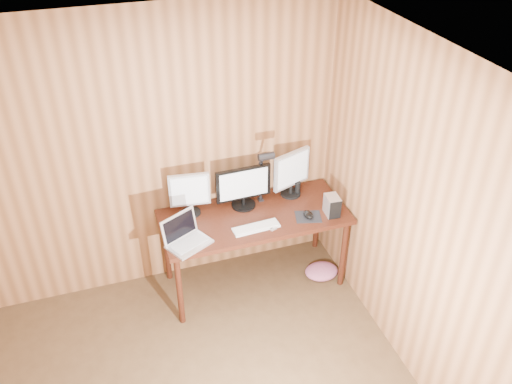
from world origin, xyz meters
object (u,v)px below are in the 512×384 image
desk (252,222)px  monitor_right (292,172)px  monitor_center (243,187)px  laptop (185,237)px  mouse (308,215)px  keyboard (256,227)px  desk_lamp (264,169)px  monitor_left (190,193)px  hard_drive (332,206)px  speaker (298,188)px  phone (270,226)px

desk → monitor_right: (0.41, 0.13, 0.36)m
monitor_center → laptop: size_ratio=1.20×
monitor_center → mouse: 0.60m
keyboard → desk_lamp: size_ratio=0.68×
monitor_right → monitor_left: bearing=159.8°
desk → desk_lamp: size_ratio=2.71×
monitor_left → mouse: bearing=-14.1°
laptop → desk_lamp: bearing=-5.5°
monitor_right → hard_drive: bearing=-80.7°
keyboard → monitor_center: bearing=86.7°
hard_drive → speaker: bearing=117.2°
mouse → monitor_center: bearing=155.5°
speaker → desk_lamp: size_ratio=0.21×
desk → keyboard: 0.29m
desk_lamp → keyboard: bearing=-111.0°
monitor_left → mouse: monitor_left is taller
monitor_right → speaker: monitor_right is taller
desk → desk_lamp: bearing=23.3°
mouse → phone: 0.36m
monitor_center → desk_lamp: size_ratio=0.83×
monitor_right → phone: (-0.34, -0.40, -0.23)m
laptop → phone: 0.71m
mouse → desk_lamp: size_ratio=0.20×
keyboard → desk_lamp: bearing=57.7°
hard_drive → phone: 0.57m
mouse → phone: size_ratio=0.95×
hard_drive → monitor_center: bearing=156.5°
desk → monitor_center: bearing=115.7°
monitor_center → mouse: size_ratio=4.18×
desk_lamp → laptop: bearing=-150.4°
mouse → hard_drive: hard_drive is taller
monitor_left → monitor_right: bearing=7.5°
speaker → phone: bearing=-135.6°
monitor_left → mouse: (0.94, -0.37, -0.18)m
keyboard → mouse: 0.47m
phone → speaker: bearing=24.8°
keyboard → monitor_right: bearing=36.3°
monitor_center → monitor_right: monitor_right is taller
desk → keyboard: (-0.04, -0.25, 0.13)m
monitor_right → desk_lamp: 0.32m
monitor_right → speaker: size_ratio=3.58×
mouse → speaker: speaker is taller
monitor_left → keyboard: 0.63m
keyboard → hard_drive: size_ratio=2.30×
desk → speaker: size_ratio=13.18×
monitor_left → hard_drive: monitor_left is taller
laptop → phone: (0.71, -0.02, -0.05)m
laptop → speaker: laptop is taller
monitor_left → monitor_right: monitor_right is taller
monitor_right → laptop: bearing=179.4°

